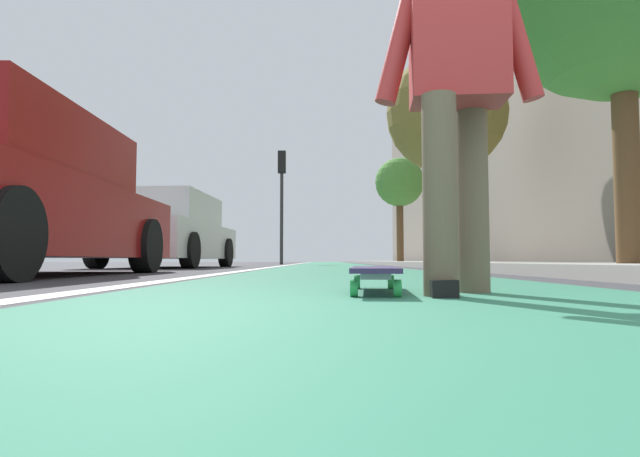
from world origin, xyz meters
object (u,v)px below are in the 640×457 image
Objects in this scene: skater_person at (457,76)px; street_tree_mid at (446,114)px; parked_car_near at (5,199)px; traffic_light at (282,186)px; skateboard at (375,272)px; street_tree_far at (400,183)px; parked_car_mid at (169,233)px.

street_tree_mid reaches higher than skater_person.
parked_car_near is 14.40m from traffic_light.
skateboard is 3.99m from parked_car_near.
skater_person is (-0.15, -0.35, 0.84)m from skateboard.
skater_person is 0.31× the size of street_tree_mid.
skater_person reaches higher than parked_car_near.
street_tree_mid reaches higher than traffic_light.
skateboard is at bearing 171.39° from street_tree_far.
traffic_light is at bearing 5.97° from skateboard.
street_tree_far is at bearing -63.42° from traffic_light.
skateboard is 16.88m from traffic_light.
street_tree_far reaches higher than traffic_light.
street_tree_far is (2.30, -4.59, 0.41)m from traffic_light.
skateboard is at bearing -158.01° from parked_car_mid.
parked_car_mid is 7.33m from street_tree_mid.
street_tree_mid is (10.83, -2.51, 2.88)m from skater_person.
parked_car_near is 0.85× the size of street_tree_mid.
street_tree_far is (16.47, -5.99, 2.55)m from parked_car_near.
parked_car_mid is (8.42, 3.40, 0.62)m from skateboard.
street_tree_far is (19.01, -2.51, 2.32)m from skater_person.
parked_car_mid is 12.43m from street_tree_far.
street_tree_mid is at bearing -14.96° from skateboard.
street_tree_mid is (8.29, -5.99, 3.10)m from parked_car_near.
traffic_light is at bearing 116.58° from street_tree_far.
street_tree_mid is (-5.88, -4.59, 0.97)m from traffic_light.
parked_car_near is at bearing 52.69° from skateboard.
street_tree_mid reaches higher than skateboard.
street_tree_far is at bearing -19.99° from parked_car_near.
street_tree_far is at bearing -30.92° from parked_car_mid.
street_tree_mid reaches higher than street_tree_far.
skater_person is at bearing 166.96° from street_tree_mid.
skateboard is 0.19× the size of parked_car_near.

